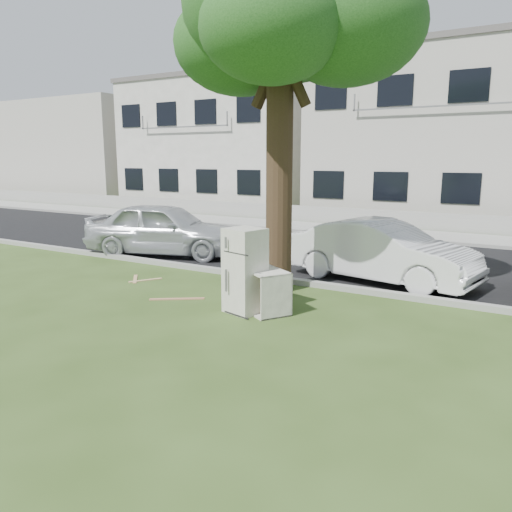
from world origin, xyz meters
The scene contains 17 objects.
ground centered at (0.00, 0.00, 0.00)m, with size 120.00×120.00×0.00m, color #304719.
road centered at (0.00, 6.00, 0.01)m, with size 120.00×7.00×0.01m, color black.
kerb_near centered at (0.00, 2.45, 0.00)m, with size 120.00×0.18×0.12m, color gray.
kerb_far centered at (0.00, 9.55, 0.00)m, with size 120.00×0.18×0.12m, color gray.
sidewalk centered at (0.00, 11.00, 0.01)m, with size 120.00×2.80×0.01m, color gray.
low_wall centered at (0.00, 12.60, 0.35)m, with size 120.00×0.15×0.70m, color gray.
street_tree centered at (-0.40, 1.80, 5.49)m, with size 3.80×3.80×7.02m.
townhouse_left centered at (-12.00, 17.50, 3.52)m, with size 10.20×8.16×7.04m.
townhouse_center centered at (0.00, 17.50, 3.72)m, with size 11.22×8.16×7.44m.
filler_left centered at (-26.00, 18.00, 3.20)m, with size 16.00×9.00×6.40m, color #B4B0A5.
fridge centered at (-0.20, 0.14, 0.77)m, with size 0.63×0.59×1.54m, color silver.
cabinet centered at (0.07, 0.35, 0.39)m, with size 1.00×0.62×0.78m, color silver.
plank_a centered at (-1.79, 0.14, 0.01)m, with size 1.08×0.09×0.02m, color #B57B57.
plank_b centered at (-3.69, 0.95, 0.01)m, with size 0.81×0.08×0.02m, color tan.
plank_c centered at (-3.40, 0.98, 0.01)m, with size 0.76×0.09×0.02m, color tan.
car_center centered at (1.26, 3.63, 0.69)m, with size 1.47×4.22×1.39m, color silver.
car_left centered at (-5.06, 3.59, 0.76)m, with size 1.80×4.47×1.52m, color #B3B7BB.
Camera 1 is at (4.41, -7.28, 2.76)m, focal length 35.00 mm.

